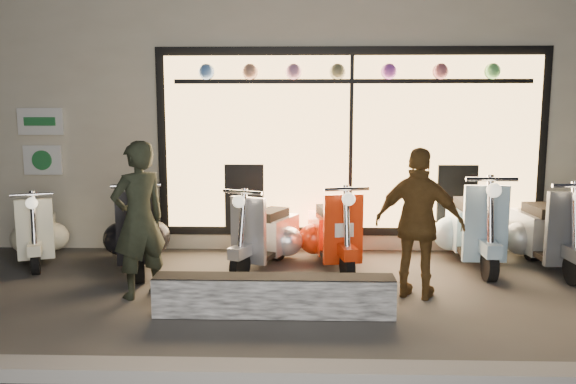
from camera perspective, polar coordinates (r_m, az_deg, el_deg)
name	(u,v)px	position (r m, az deg, el deg)	size (l,w,h in m)	color
ground	(290,294)	(6.28, 0.20, -10.32)	(40.00, 40.00, 0.00)	#383533
kerb	(283,373)	(4.41, -0.51, -17.91)	(40.00, 0.25, 0.12)	slate
shop_building	(297,105)	(10.94, 0.92, 8.80)	(10.20, 6.23, 4.20)	beige
graffiti_barrier	(274,296)	(5.61, -1.42, -10.49)	(2.35, 0.28, 0.40)	black
scooter_silver	(269,234)	(7.34, -1.97, -4.26)	(0.84, 1.40, 1.02)	black
scooter_red	(332,232)	(7.38, 4.50, -4.07)	(0.66, 1.50, 1.07)	black
scooter_black	(137,231)	(7.57, -15.09, -3.88)	(0.81, 1.56, 1.12)	black
scooter_cream	(39,232)	(8.25, -24.01, -3.75)	(0.76, 1.33, 0.96)	black
scooter_blue	(471,227)	(7.82, 18.12, -3.42)	(0.54, 1.64, 1.18)	black
scooter_grey	(544,232)	(7.96, 24.54, -3.72)	(0.53, 1.57, 1.13)	black
man	(139,220)	(6.21, -14.90, -2.75)	(0.62, 0.41, 1.69)	black
woman	(419,224)	(6.14, 13.17, -3.15)	(0.95, 0.40, 1.62)	brown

